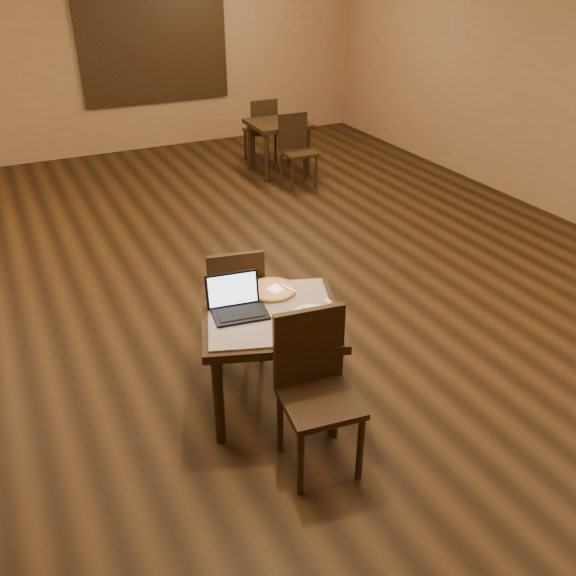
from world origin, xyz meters
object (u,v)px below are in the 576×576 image
other_table_a_chair_near (296,146)px  other_table_a_chair_far (262,127)px  tiled_table (271,324)px  chair_main_far (235,298)px  chair_main_near (315,382)px  laptop (237,302)px  pizza_pan (272,291)px  other_table_a (278,131)px

other_table_a_chair_near → other_table_a_chair_far: bearing=91.9°
tiled_table → chair_main_far: (-0.02, 0.62, -0.11)m
tiled_table → other_table_a_chair_near: (2.30, 4.12, -0.12)m
chair_main_near → chair_main_far: chair_main_near is taller
tiled_table → chair_main_near: size_ratio=1.13×
tiled_table → chair_main_near: chair_main_near is taller
laptop → chair_main_near: bearing=-64.8°
chair_main_near → chair_main_far: 1.23m
other_table_a_chair_near → chair_main_far: bearing=-121.9°
tiled_table → chair_main_far: size_ratio=1.20×
pizza_pan → other_table_a_chair_near: other_table_a_chair_near is taller
tiled_table → laptop: laptop is taller
pizza_pan → chair_main_near: bearing=-97.3°
tiled_table → other_table_a_chair_near: other_table_a_chair_near is taller
tiled_table → other_table_a: size_ratio=1.43×
tiled_table → laptop: size_ratio=2.97×
chair_main_near → chair_main_far: bearing=98.7°
other_table_a_chair_far → other_table_a_chair_near: bearing=91.9°
tiled_table → chair_main_far: chair_main_far is taller
other_table_a_chair_near → pizza_pan: bearing=-117.7°
laptop → chair_main_far: bearing=79.0°
pizza_pan → other_table_a_chair_near: 4.45m
chair_main_near → pizza_pan: chair_main_near is taller
chair_main_near → other_table_a_chair_near: bearing=71.5°
laptop → tiled_table: bearing=-19.5°
pizza_pan → other_table_a: (2.18, 4.44, -0.15)m
laptop → other_table_a: bearing=70.1°
other_table_a → other_table_a_chair_near: (0.00, -0.56, -0.08)m
chair_main_far → laptop: (-0.18, -0.51, 0.28)m
tiled_table → other_table_a_chair_near: bearing=80.2°
pizza_pan → other_table_a_chair_far: bearing=66.5°
chair_main_far → tiled_table: bearing=103.4°
chair_main_near → other_table_a: (2.29, 5.29, 0.03)m
pizza_pan → other_table_a_chair_far: (2.17, 5.00, -0.22)m
other_table_a_chair_far → chair_main_far: bearing=65.0°
chair_main_far → laptop: 0.61m
chair_main_far → laptop: bearing=82.1°
laptop → other_table_a_chair_near: bearing=66.8°
other_table_a_chair_near → other_table_a_chair_far: (-0.00, 1.12, 0.00)m
laptop → other_table_a_chair_far: size_ratio=0.41×
tiled_table → other_table_a_chair_far: (2.29, 5.24, -0.12)m
tiled_table → pizza_pan: bearing=82.8°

